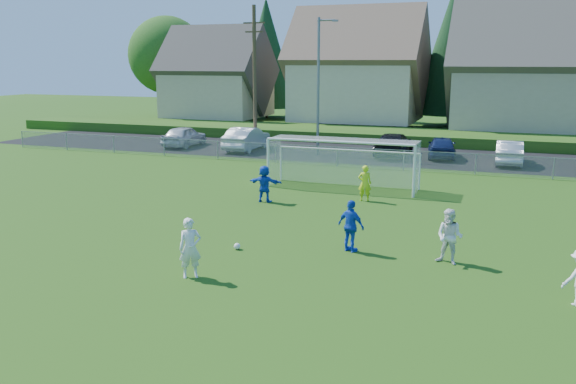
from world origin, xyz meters
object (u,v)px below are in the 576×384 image
player_white_a (190,248)px  player_white_b (450,237)px  car_e (442,147)px  car_f (509,152)px  soccer_goal (344,156)px  car_a (184,136)px  soccer_ball (237,246)px  car_b (247,139)px  car_d (394,145)px  player_blue_b (265,184)px  player_blue_a (351,226)px  goalkeeper (365,183)px

player_white_a → player_white_b: size_ratio=1.02×
car_e → player_white_b: bearing=89.7°
car_f → soccer_goal: 12.96m
car_a → player_white_b: bearing=134.6°
soccer_ball → soccer_goal: bearing=86.6°
car_b → car_e: bearing=-176.3°
car_b → car_d: 10.34m
car_b → soccer_goal: size_ratio=0.67×
player_white_a → car_d: player_white_a is taller
car_e → car_a: bearing=-4.1°
player_white_b → player_blue_b: (-8.69, 5.94, -0.04)m
car_d → soccer_goal: (-0.43, -11.16, 0.86)m
car_d → car_f: bearing=171.8°
player_blue_b → soccer_goal: 5.04m
soccer_ball → soccer_goal: size_ratio=0.03×
soccer_ball → car_e: car_e is taller
car_a → player_blue_a: bearing=130.1°
player_blue_a → goalkeeper: player_blue_a is taller
player_blue_b → car_e: bearing=-111.3°
soccer_ball → car_e: (4.22, 22.59, 0.62)m
soccer_ball → player_white_b: player_white_b is taller
soccer_goal → car_b: bearing=133.9°
player_blue_b → car_d: player_blue_b is taller
player_white_a → car_a: 28.34m
player_white_b → car_e: 21.79m
player_blue_a → car_b: (-12.85, 20.34, -0.05)m
goalkeeper → car_b: (-11.55, 12.82, 0.00)m
player_white_b → player_blue_a: player_white_b is taller
goalkeeper → car_d: 13.77m
soccer_ball → player_blue_a: bearing=17.1°
player_blue_b → goalkeeper: size_ratio=1.01×
car_d → car_f: car_d is taller
player_white_b → player_blue_b: player_white_b is taller
soccer_ball → player_white_b: 6.96m
player_blue_a → car_a: 27.26m
soccer_ball → car_b: 23.36m
car_d → player_white_b: bearing=103.0°
player_white_b → car_f: size_ratio=0.39×
player_white_b → car_d: (-5.75, 21.39, -0.11)m
car_e → car_f: bearing=159.1°
player_white_a → car_f: bearing=35.2°
player_white_a → player_white_b: 8.00m
car_a → car_e: size_ratio=1.05×
car_d → soccer_goal: 11.20m
player_white_a → soccer_goal: soccer_goal is taller
player_white_b → car_d: 22.15m
soccer_ball → player_blue_b: (-1.84, 6.90, 0.72)m
car_d → car_e: size_ratio=1.23×
car_a → soccer_goal: size_ratio=0.61×
car_a → car_b: 5.14m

